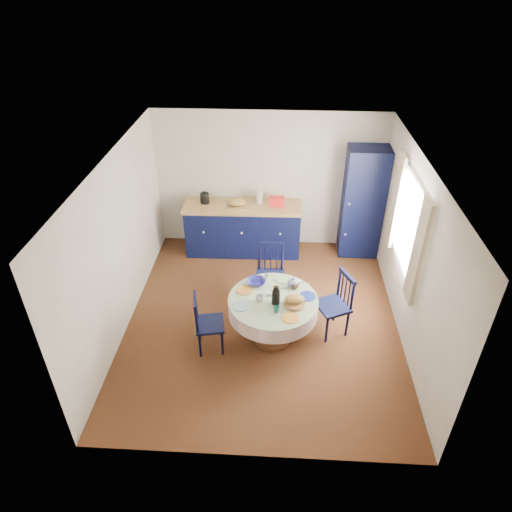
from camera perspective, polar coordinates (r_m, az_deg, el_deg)
The scene contains 17 objects.
floor at distance 6.96m, azimuth 0.83°, elevation -7.92°, with size 4.50×4.50×0.00m, color black.
ceiling at distance 5.62m, azimuth 1.04°, elevation 11.49°, with size 4.50×4.50×0.00m, color white.
wall_back at distance 8.18m, azimuth 1.62°, elevation 9.35°, with size 4.00×0.02×2.50m, color beige.
wall_left at distance 6.58m, azimuth -16.76°, elevation 1.25°, with size 0.02×4.50×2.50m, color beige.
wall_right at distance 6.46m, azimuth 18.95°, elevation 0.15°, with size 0.02×4.50×2.50m, color beige.
window at distance 6.55m, azimuth 18.43°, elevation 3.61°, with size 0.10×1.74×1.45m.
kitchen_counter at distance 8.25m, azimuth -1.63°, elevation 3.53°, with size 2.10×0.68×1.17m.
pantry_cabinet at distance 8.19m, azimuth 13.19°, elevation 6.48°, with size 0.71×0.52×1.99m.
dining_table at distance 6.24m, azimuth 2.23°, elevation -6.29°, with size 1.22×1.22×1.02m.
chair_left at distance 6.27m, azimuth -6.16°, elevation -8.31°, with size 0.44×0.46×0.89m.
chair_far at distance 7.03m, azimuth 1.76°, elevation -2.26°, with size 0.45×0.43×0.98m.
chair_right at distance 6.57m, azimuth 9.87°, elevation -5.90°, with size 0.56×0.57×0.97m.
mug_a at distance 6.10m, azimuth 0.48°, elevation -5.35°, with size 0.11×0.11×0.09m, color silver.
mug_b at distance 5.94m, azimuth 2.58°, elevation -6.69°, with size 0.09×0.09×0.08m, color #297865.
mug_c at distance 6.35m, azimuth 4.87°, elevation -3.65°, with size 0.12×0.12×0.10m, color black.
mug_d at distance 6.47m, azimuth 1.20°, elevation -2.78°, with size 0.09×0.09×0.09m, color silver.
cobalt_bowl at distance 6.42m, azimuth 0.05°, elevation -3.25°, with size 0.25×0.25×0.06m, color navy.
Camera 1 is at (0.20, -5.20, 4.63)m, focal length 32.00 mm.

